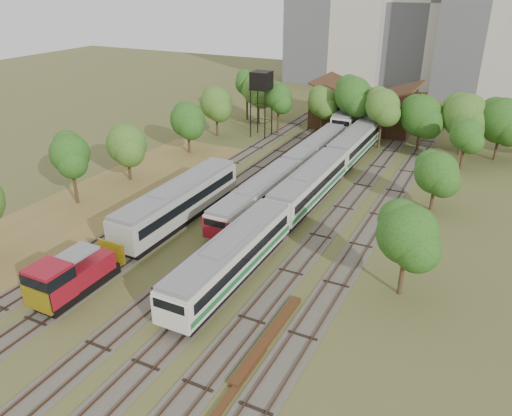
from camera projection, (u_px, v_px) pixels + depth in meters
The scene contains 16 objects.
ground at pixel (159, 321), 36.37m from camera, with size 240.00×240.00×0.00m, color #475123.
dry_grass_patch at pixel (62, 226), 50.19m from camera, with size 14.00×60.00×0.04m, color brown.
tracks at pixel (287, 197), 56.87m from camera, with size 24.60×80.00×0.19m.
railcar_red_set at pixel (289, 171), 59.60m from camera, with size 2.71×34.58×3.34m.
railcar_green_set at pixel (309, 186), 54.77m from camera, with size 3.07×52.08×3.80m.
railcar_rear at pixel (355, 116), 81.52m from camera, with size 3.23×16.08×4.00m.
shunter_locomotive at pixel (68, 278), 38.43m from camera, with size 2.79×8.10×3.65m.
old_grey_coach at pixel (179, 202), 50.31m from camera, with size 3.26×18.00×4.03m.
water_tower at pixel (261, 82), 75.24m from camera, with size 2.88×2.88×9.99m.
rail_pile_near at pixel (269, 337), 34.53m from camera, with size 0.68×10.18×0.34m, color #522F17.
rail_pile_far at pixel (239, 384), 30.65m from camera, with size 0.45×7.12×0.23m, color #522F17.
maintenance_shed at pixel (365, 109), 82.50m from camera, with size 16.45×11.55×7.58m.
tree_band_left at pixel (117, 144), 57.64m from camera, with size 6.73×66.69×8.29m.
tree_band_far at pixel (406, 109), 71.78m from camera, with size 48.12×10.00×9.53m.
tree_band_right at pixel (438, 178), 49.20m from camera, with size 5.68×36.31×7.66m.
tower_centre at pixel (438, 1), 108.95m from camera, with size 20.00×18.00×36.00m, color beige.
Camera 1 is at (19.62, -23.14, 22.83)m, focal length 35.00 mm.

